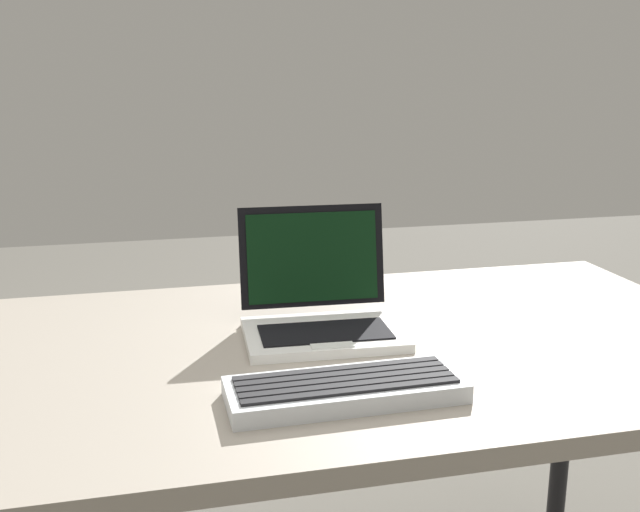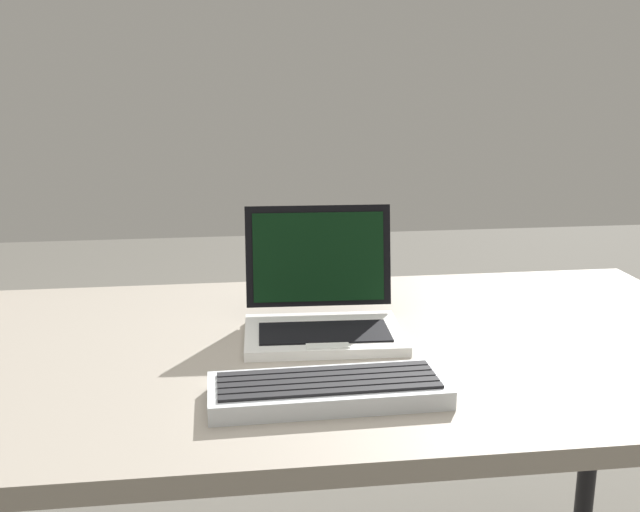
% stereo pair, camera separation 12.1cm
% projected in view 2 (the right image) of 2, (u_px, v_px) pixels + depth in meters
% --- Properties ---
extents(desk, '(1.66, 0.78, 0.72)m').
position_uv_depth(desk, '(272.00, 378.00, 1.24)').
color(desk, gray).
rests_on(desk, ground).
extents(laptop_front, '(0.28, 0.24, 0.21)m').
position_uv_depth(laptop_front, '(322.00, 309.00, 1.28)').
color(laptop_front, silver).
rests_on(laptop_front, desk).
extents(external_keyboard, '(0.34, 0.13, 0.03)m').
position_uv_depth(external_keyboard, '(328.00, 390.00, 1.02)').
color(external_keyboard, silver).
rests_on(external_keyboard, desk).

